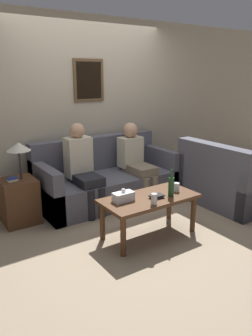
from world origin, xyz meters
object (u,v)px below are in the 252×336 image
Objects in this scene: coffee_table at (149,203)px; wine_bottle at (171,186)px; drinking_glass at (176,187)px; person_left at (83,166)px; couch_main at (106,180)px; person_right at (135,158)px; couch_side at (227,183)px.

coffee_table is 3.54× the size of wine_bottle.
person_left reaches higher than drinking_glass.
drinking_glass reaches higher than coffee_table.
couch_main is at bearing 19.97° from person_left.
person_right is at bearing 61.71° from coffee_table.
couch_main is at bearing 99.43° from drinking_glass.
person_right is (0.37, 1.20, 0.01)m from wine_bottle.
couch_side reaches higher than coffee_table.
person_left is at bearing -179.93° from person_right.
drinking_glass is 1.30m from person_left.
person_right is at bearing 72.95° from wine_bottle.
wine_bottle is 1.30m from person_left.
couch_side is at bearing 9.36° from drinking_glass.
coffee_table is 1.14m from person_left.
couch_main is at bearing 92.23° from wine_bottle.
couch_side is 1.10× the size of person_right.
drinking_glass is at bearing -80.57° from couch_main.
drinking_glass is at bearing 27.49° from wine_bottle.
person_right is (0.42, -0.16, 0.30)m from couch_main.
drinking_glass is at bearing -100.59° from person_right.
couch_main is 1.39m from wine_bottle.
couch_main is 1.82× the size of person_right.
drinking_glass is 0.09× the size of person_left.
person_right is (0.21, 1.11, 0.08)m from drinking_glass.
couch_main is 19.47× the size of drinking_glass.
coffee_table is 1.00× the size of person_right.
coffee_table is 1.24m from person_right.
person_left is at bearing 104.65° from coffee_table.
couch_main reaches higher than coffee_table.
drinking_glass is (-1.15, -0.19, 0.22)m from couch_side.
couch_main is 1.65× the size of couch_side.
couch_main is 6.44× the size of wine_bottle.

